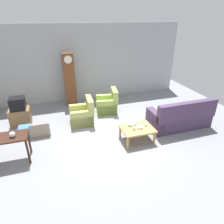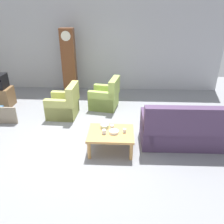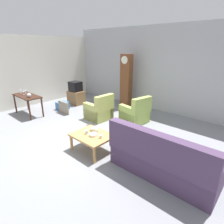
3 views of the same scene
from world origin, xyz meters
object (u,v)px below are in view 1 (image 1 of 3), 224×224
object	(u,v)px
cup_blue_rimmed	(134,128)
armchair_olive_far	(108,104)
glass_dome_cloche	(12,134)
cup_cream_tall	(136,124)
grandfather_clock	(70,80)
tv_stand_cabinet	(20,117)
armchair_olive_near	(83,115)
coffee_table_wood	(137,130)
framed_picture_leaning	(40,131)
console_table_dark	(0,142)
tv_crt	(17,103)
storage_box_blue	(26,131)
cup_white_porcelain	(146,125)
bowl_white_stacked	(140,127)
couch_floral	(180,118)
bowl_shallow_green	(130,125)

from	to	relation	value
cup_blue_rimmed	armchair_olive_far	bearing A→B (deg)	93.65
glass_dome_cloche	cup_cream_tall	size ratio (longest dim) A/B	1.56
grandfather_clock	tv_stand_cabinet	bearing A→B (deg)	-149.06
tv_stand_cabinet	armchair_olive_near	bearing A→B (deg)	-15.51
armchair_olive_far	coffee_table_wood	xyz separation A→B (m)	(0.28, -2.20, 0.07)
grandfather_clock	framed_picture_leaning	size ratio (longest dim) A/B	3.61
console_table_dark	tv_crt	xyz separation A→B (m)	(0.21, 2.05, 0.15)
console_table_dark	framed_picture_leaning	size ratio (longest dim) A/B	2.17
tv_crt	storage_box_blue	world-z (taller)	tv_crt
tv_crt	armchair_olive_far	bearing A→B (deg)	0.90
glass_dome_cloche	cup_white_porcelain	world-z (taller)	glass_dome_cloche
grandfather_clock	tv_stand_cabinet	distance (m)	2.36
framed_picture_leaning	glass_dome_cloche	distance (m)	1.29
tv_crt	cup_white_porcelain	distance (m)	4.33
framed_picture_leaning	cup_white_porcelain	xyz separation A→B (m)	(3.10, -1.05, 0.25)
coffee_table_wood	grandfather_clock	xyz separation A→B (m)	(-1.56, 3.30, 0.72)
tv_stand_cabinet	bowl_white_stacked	size ratio (longest dim) A/B	3.42
cup_cream_tall	couch_floral	bearing A→B (deg)	5.32
armchair_olive_near	glass_dome_cloche	world-z (taller)	armchair_olive_near
console_table_dark	cup_cream_tall	distance (m)	3.69
framed_picture_leaning	glass_dome_cloche	world-z (taller)	glass_dome_cloche
bowl_white_stacked	armchair_olive_near	bearing A→B (deg)	132.16
glass_dome_cloche	framed_picture_leaning	bearing A→B (deg)	61.50
grandfather_clock	cup_blue_rimmed	bearing A→B (deg)	-67.04
grandfather_clock	cup_blue_rimmed	size ratio (longest dim) A/B	23.77
tv_stand_cabinet	cup_cream_tall	xyz separation A→B (m)	(3.48, -2.02, 0.19)
cup_blue_rimmed	storage_box_blue	bearing A→B (deg)	156.52
tv_crt	cup_white_porcelain	size ratio (longest dim) A/B	5.77
couch_floral	armchair_olive_near	distance (m)	3.35
tv_crt	framed_picture_leaning	world-z (taller)	tv_crt
couch_floral	bowl_shallow_green	bearing A→B (deg)	-176.82
couch_floral	cup_blue_rimmed	xyz separation A→B (m)	(-1.85, -0.36, 0.13)
grandfather_clock	cup_blue_rimmed	world-z (taller)	grandfather_clock
grandfather_clock	tv_crt	bearing A→B (deg)	-149.06
coffee_table_wood	bowl_white_stacked	distance (m)	0.12
armchair_olive_far	grandfather_clock	distance (m)	1.86
cup_blue_rimmed	bowl_white_stacked	xyz separation A→B (m)	(0.20, 0.04, -0.02)
tv_crt	framed_picture_leaning	distance (m)	1.39
tv_crt	cup_blue_rimmed	world-z (taller)	tv_crt
cup_blue_rimmed	glass_dome_cloche	bearing A→B (deg)	178.01
couch_floral	bowl_white_stacked	xyz separation A→B (m)	(-1.65, -0.32, 0.11)
armchair_olive_near	bowl_white_stacked	size ratio (longest dim) A/B	4.63
armchair_olive_near	tv_stand_cabinet	xyz separation A→B (m)	(-2.09, 0.58, -0.02)
tv_crt	cup_cream_tall	bearing A→B (deg)	-30.08
framed_picture_leaning	bowl_shallow_green	distance (m)	2.82
armchair_olive_far	bowl_shallow_green	bearing A→B (deg)	-86.19
glass_dome_cloche	bowl_white_stacked	distance (m)	3.45
cup_cream_tall	grandfather_clock	bearing A→B (deg)	116.46
cup_cream_tall	bowl_white_stacked	bearing A→B (deg)	-72.02
armchair_olive_near	framed_picture_leaning	world-z (taller)	armchair_olive_near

